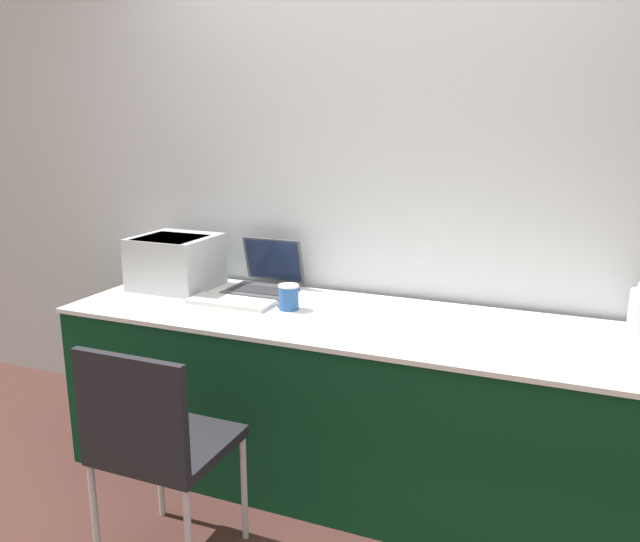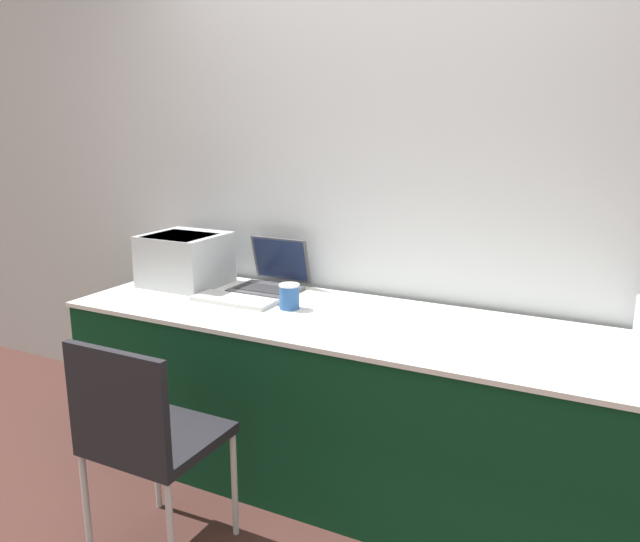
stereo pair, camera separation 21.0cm
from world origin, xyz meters
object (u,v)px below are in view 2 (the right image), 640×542
laptop_left (271,278)px  external_keyboard (234,300)px  printer (185,257)px  mouse (285,305)px  chair (144,431)px  coffee_cup (289,296)px

laptop_left → external_keyboard: (-0.03, -0.27, -0.04)m
printer → laptop_left: size_ratio=1.18×
printer → mouse: size_ratio=5.06×
laptop_left → chair: bearing=-83.7°
external_keyboard → chair: size_ratio=0.46×
laptop_left → chair: laptop_left is taller
chair → printer: bearing=120.6°
printer → external_keyboard: 0.45m
printer → mouse: 0.69m
coffee_cup → chair: coffee_cup is taller
coffee_cup → mouse: size_ratio=1.52×
printer → laptop_left: printer is taller
printer → laptop_left: bearing=14.8°
mouse → external_keyboard: bearing=-175.2°
chair → laptop_left: bearing=96.3°
external_keyboard → mouse: 0.26m
external_keyboard → chair: 0.83m
laptop_left → chair: 1.10m
coffee_cup → chair: bearing=-99.0°
external_keyboard → chair: bearing=-79.1°
printer → mouse: bearing=-11.5°
laptop_left → external_keyboard: bearing=-97.1°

